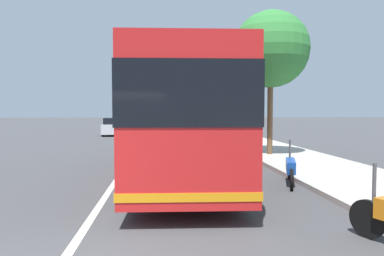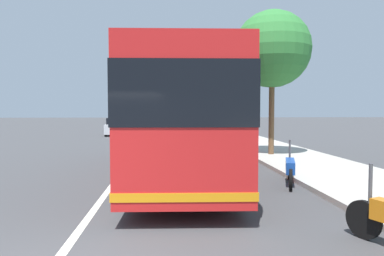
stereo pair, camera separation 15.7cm
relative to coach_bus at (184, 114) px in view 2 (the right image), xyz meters
The scene contains 8 objects.
sidewalk_curb 5.77m from the coach_bus, 66.73° to the right, with size 110.00×3.60×0.14m, color #B2ADA3.
lane_divider_line 3.62m from the coach_bus, 44.73° to the left, with size 110.00×0.16×0.01m, color silver.
coach_bus is the anchor object (origin of this frame).
motorcycle_mid_row 3.84m from the coach_bus, 122.27° to the right, with size 2.06×0.77×1.24m.
car_ahead_same_lane 19.84m from the coach_bus, 14.31° to the left, with size 4.70×2.11×1.51m.
car_oncoming 32.64m from the coach_bus, ahead, with size 4.25×2.05×1.48m.
car_side_street 30.85m from the coach_bus, ahead, with size 4.73×1.98×1.43m.
roadside_tree_mid_block 6.45m from the coach_bus, 47.07° to the right, with size 3.47×3.47×6.65m.
Camera 2 is at (-3.59, -1.54, 2.11)m, focal length 32.12 mm.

